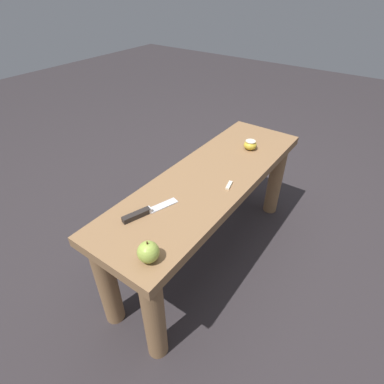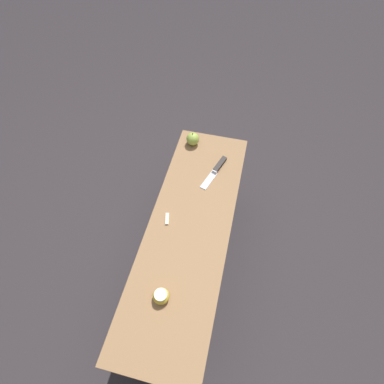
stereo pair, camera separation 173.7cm
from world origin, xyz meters
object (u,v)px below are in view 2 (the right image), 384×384
(wooden_bench, at_px, (189,239))
(knife, at_px, (217,168))
(apple_cut, at_px, (161,296))
(apple_whole, at_px, (193,139))

(wooden_bench, bearing_deg, knife, 170.75)
(wooden_bench, relative_size, apple_cut, 18.69)
(wooden_bench, distance_m, apple_whole, 0.53)
(apple_cut, bearing_deg, apple_whole, -174.88)
(knife, bearing_deg, apple_cut, 10.90)
(wooden_bench, xyz_separation_m, apple_whole, (-0.50, -0.10, 0.15))
(knife, relative_size, apple_cut, 3.48)
(knife, bearing_deg, apple_whole, -113.86)
(apple_whole, bearing_deg, apple_cut, 5.12)
(wooden_bench, height_order, apple_whole, apple_whole)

